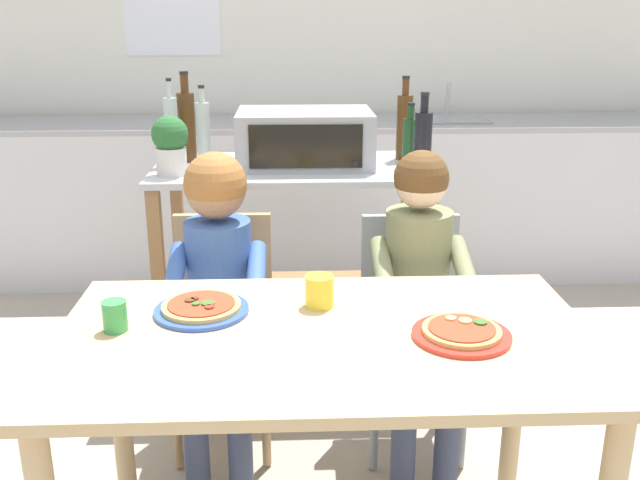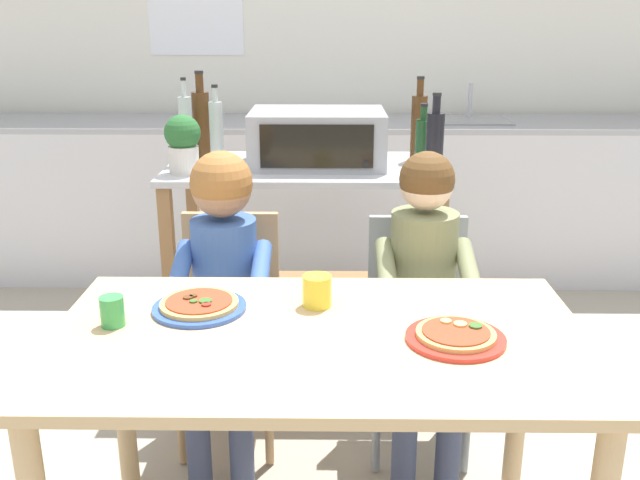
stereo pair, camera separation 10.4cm
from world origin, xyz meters
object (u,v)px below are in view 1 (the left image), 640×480
child_in_olive_shirt (420,277)px  drinking_cup_yellow (319,291)px  toaster_oven (305,138)px  drinking_cup_green (115,316)px  bottle_clear_vinegar (172,130)px  child_in_blue_striped_shirt (217,269)px  bottle_tall_green_wine (204,134)px  bottle_squat_spirits (404,125)px  dining_chair_left (223,314)px  dining_table (325,369)px  dining_chair_right (412,315)px  bottle_slim_sauce (410,141)px  pizza_plate_blue_rimmed (202,308)px  potted_herb_plant (170,144)px  kitchen_island_cart (293,233)px  pizza_plate_red_rimmed (462,333)px  bottle_dark_olive_oil (187,125)px  bottle_brown_beer (423,141)px

child_in_olive_shirt → drinking_cup_yellow: child_in_olive_shirt is taller
toaster_oven → drinking_cup_green: (-0.51, -1.22, -0.24)m
bottle_clear_vinegar → child_in_blue_striped_shirt: (0.24, -0.71, -0.34)m
bottle_tall_green_wine → child_in_blue_striped_shirt: bearing=-80.9°
bottle_squat_spirits → child_in_blue_striped_shirt: (-0.73, -0.79, -0.35)m
bottle_clear_vinegar → dining_chair_left: 0.85m
dining_table → child_in_blue_striped_shirt: 0.66m
toaster_oven → drinking_cup_green: 1.34m
bottle_clear_vinegar → dining_chair_left: bottle_clear_vinegar is taller
drinking_cup_green → bottle_clear_vinegar: bearing=91.6°
bottle_clear_vinegar → dining_chair_right: size_ratio=0.43×
drinking_cup_yellow → bottle_clear_vinegar: bearing=116.9°
toaster_oven → dining_table: bearing=-89.0°
bottle_slim_sauce → pizza_plate_blue_rimmed: bearing=-124.9°
potted_herb_plant → drinking_cup_green: bearing=-89.4°
toaster_oven → bottle_tall_green_wine: (-0.41, -0.06, 0.03)m
toaster_oven → pizza_plate_blue_rimmed: (-0.30, -1.12, -0.27)m
bottle_clear_vinegar → bottle_squat_spirits: bottle_clear_vinegar is taller
toaster_oven → child_in_olive_shirt: 0.89m
potted_herb_plant → child_in_blue_striped_shirt: size_ratio=0.22×
toaster_oven → drinking_cup_green: toaster_oven is taller
dining_table → dining_chair_left: bearing=115.6°
drinking_cup_green → bottle_squat_spirits: bearing=54.7°
dining_chair_left → pizza_plate_blue_rimmed: (0.00, -0.54, 0.26)m
kitchen_island_cart → drinking_cup_yellow: (0.07, -1.06, 0.17)m
bottle_clear_vinegar → dining_chair_left: bearing=-68.1°
potted_herb_plant → dining_table: (0.54, -1.09, -0.39)m
child_in_blue_striped_shirt → drinking_cup_green: 0.57m
toaster_oven → pizza_plate_blue_rimmed: toaster_oven is taller
bottle_squat_spirits → drinking_cup_green: (-0.93, -1.32, -0.27)m
bottle_squat_spirits → pizza_plate_red_rimmed: bottle_squat_spirits is taller
bottle_slim_sauce → child_in_olive_shirt: (-0.06, -0.66, -0.33)m
toaster_oven → bottle_clear_vinegar: (-0.54, 0.02, 0.03)m
toaster_oven → bottle_tall_green_wine: bearing=-171.5°
drinking_cup_green → potted_herb_plant: bearing=90.6°
bottle_slim_sauce → potted_herb_plant: bottle_slim_sauce is taller
bottle_dark_olive_oil → pizza_plate_blue_rimmed: (0.19, -1.21, -0.31)m
bottle_brown_beer → dining_chair_left: 1.01m
bottle_clear_vinegar → bottle_slim_sauce: size_ratio=1.35×
pizza_plate_red_rimmed → child_in_blue_striped_shirt: bearing=137.8°
bottle_slim_sauce → pizza_plate_blue_rimmed: bottle_slim_sauce is taller
drinking_cup_yellow → bottle_squat_spirits: bearing=70.9°
bottle_dark_olive_oil → dining_table: (0.51, -1.35, -0.42)m
dining_table → drinking_cup_yellow: drinking_cup_yellow is taller
dining_chair_left → pizza_plate_blue_rimmed: size_ratio=3.18×
bottle_slim_sauce → dining_chair_right: (-0.06, -0.54, -0.52)m
bottle_brown_beer → child_in_olive_shirt: bearing=-99.6°
dining_chair_right → pizza_plate_red_rimmed: 0.73m
dining_table → child_in_olive_shirt: bearing=57.1°
dining_chair_right → bottle_clear_vinegar: bearing=145.0°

